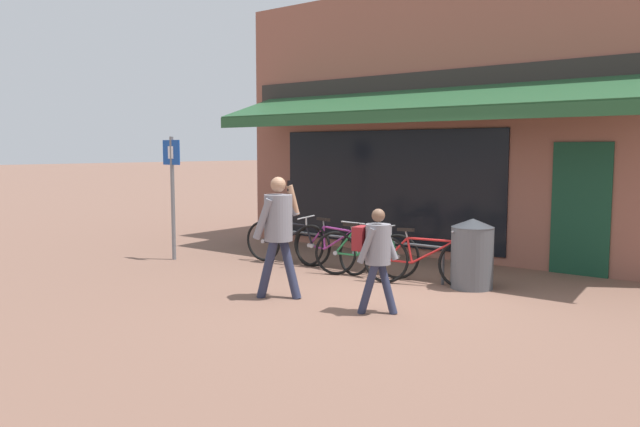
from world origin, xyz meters
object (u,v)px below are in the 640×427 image
at_px(bicycle_purple, 331,247).
at_px(pedestrian_adult, 278,224).
at_px(pedestrian_child, 376,249).
at_px(litter_bin, 472,253).
at_px(bicycle_green, 366,253).
at_px(parking_sign, 172,184).
at_px(bicycle_black, 287,242).
at_px(bicycle_red, 423,260).

height_order(bicycle_purple, pedestrian_adult, pedestrian_adult).
relative_size(bicycle_purple, pedestrian_adult, 1.10).
bearing_deg(pedestrian_child, litter_bin, 72.45).
bearing_deg(bicycle_green, litter_bin, -9.41).
bearing_deg(bicycle_green, parking_sign, 175.19).
relative_size(bicycle_black, litter_bin, 1.73).
height_order(bicycle_black, parking_sign, parking_sign).
relative_size(bicycle_black, bicycle_red, 0.98).
xyz_separation_m(bicycle_purple, parking_sign, (-2.85, -0.96, 0.98)).
distance_m(bicycle_green, pedestrian_child, 2.25).
relative_size(bicycle_black, bicycle_purple, 0.96).
bearing_deg(litter_bin, pedestrian_adult, -129.37).
relative_size(bicycle_green, pedestrian_adult, 1.00).
height_order(pedestrian_child, litter_bin, pedestrian_child).
bearing_deg(bicycle_red, litter_bin, 5.80).
relative_size(bicycle_black, parking_sign, 0.79).
bearing_deg(pedestrian_child, parking_sign, 161.24).
distance_m(bicycle_red, pedestrian_adult, 2.29).
xyz_separation_m(pedestrian_adult, pedestrian_child, (1.44, 0.14, -0.20)).
height_order(pedestrian_adult, parking_sign, parking_sign).
distance_m(pedestrian_child, litter_bin, 2.07).
distance_m(bicycle_black, bicycle_purple, 0.95).
xyz_separation_m(pedestrian_child, litter_bin, (0.33, 2.02, -0.29)).
xyz_separation_m(bicycle_green, pedestrian_adult, (-0.12, -1.90, 0.62)).
bearing_deg(bicycle_purple, parking_sign, -151.18).
xyz_separation_m(bicycle_black, bicycle_purple, (0.95, 0.03, -0.01)).
bearing_deg(parking_sign, bicycle_red, 10.49).
height_order(bicycle_purple, bicycle_green, bicycle_purple).
xyz_separation_m(pedestrian_adult, parking_sign, (-3.47, 1.04, 0.37)).
height_order(bicycle_green, bicycle_red, bicycle_red).
bearing_deg(parking_sign, bicycle_black, 26.05).
distance_m(bicycle_purple, bicycle_green, 0.75).
height_order(bicycle_red, litter_bin, litter_bin).
bearing_deg(bicycle_red, bicycle_black, 161.27).
height_order(bicycle_green, parking_sign, parking_sign).
relative_size(bicycle_red, parking_sign, 0.80).
height_order(bicycle_green, litter_bin, litter_bin).
bearing_deg(parking_sign, bicycle_purple, 18.59).
relative_size(bicycle_purple, parking_sign, 0.82).
distance_m(bicycle_black, bicycle_red, 2.71).
xyz_separation_m(bicycle_purple, bicycle_red, (1.76, -0.11, -0.01)).
relative_size(bicycle_green, litter_bin, 1.63).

